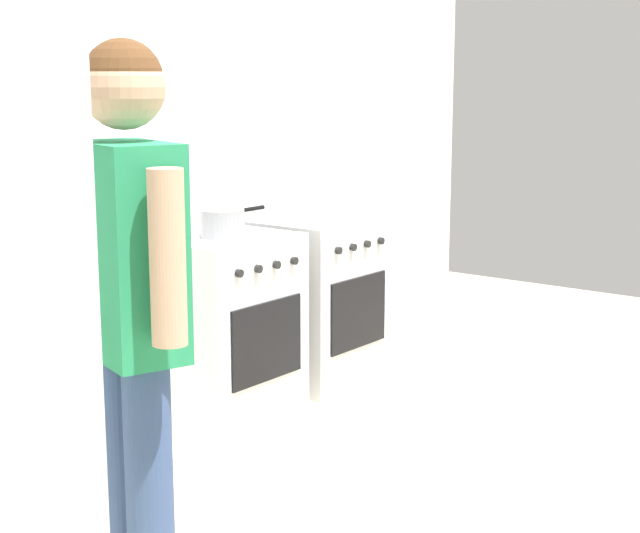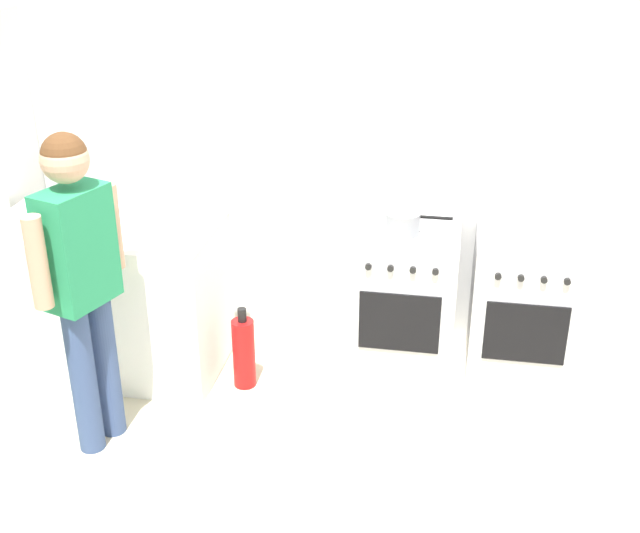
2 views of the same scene
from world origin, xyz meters
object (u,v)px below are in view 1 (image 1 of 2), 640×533
oven_left (217,325)px  fire_extinguisher (149,447)px  person (131,291)px  oven_right (311,299)px  pot (222,223)px

oven_left → fire_extinguisher: size_ratio=1.70×
person → fire_extinguisher: person is taller
oven_left → fire_extinguisher: bearing=-151.2°
oven_right → pot: (-0.72, -0.06, 0.49)m
oven_right → fire_extinguisher: bearing=-163.0°
oven_right → person: person is taller
oven_left → oven_right: same height
pot → fire_extinguisher: 1.17m
oven_right → fire_extinguisher: size_ratio=1.70×
fire_extinguisher → pot: bearing=26.0°
pot → oven_left: bearing=71.2°
oven_left → oven_right: 0.70m
oven_left → pot: 0.49m
oven_left → fire_extinguisher: (-0.87, -0.48, -0.21)m
person → fire_extinguisher: 1.16m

